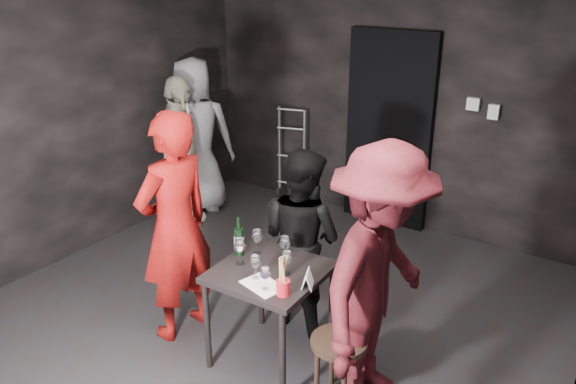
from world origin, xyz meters
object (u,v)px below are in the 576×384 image
Objects in this scene: server_red at (173,207)px; breadstick_cup at (283,277)px; bystander_cream at (180,146)px; hand_truck at (290,186)px; man_maroon at (381,257)px; bystander_grey at (194,122)px; tasting_table at (270,282)px; wine_bottle at (239,240)px; woman_black at (302,241)px; stool at (339,351)px.

server_red is 1.07m from breadstick_cup.
breadstick_cup is at bearing -150.04° from bystander_cream.
breadstick_cup is at bearing -73.64° from hand_truck.
man_maroon is 1.01× the size of bystander_grey.
bystander_grey is (-2.31, 1.78, 0.40)m from tasting_table.
bystander_grey is 2.65m from wine_bottle.
bystander_cream reaches higher than tasting_table.
server_red is at bearing -91.31° from hand_truck.
tasting_table is 2.54× the size of wine_bottle.
tasting_table is 0.53× the size of woman_black.
bystander_grey is (-0.81, -0.73, 0.83)m from hand_truck.
bystander_cream is at bearing 144.57° from wine_bottle.
hand_truck is at bearing -157.76° from server_red.
tasting_table is 2.50m from bystander_cream.
breadstick_cup is at bearing -39.81° from tasting_table.
hand_truck is 4.11× the size of breadstick_cup.
man_maroon is at bearing 0.63° from wine_bottle.
wine_bottle reaches higher than tasting_table.
server_red is 7.46× the size of breadstick_cup.
server_red is at bearing 50.28° from woman_black.
hand_truck is 3.34m from stool.
tasting_table is 1.60× the size of stool.
bystander_grey reaches higher than bystander_cream.
tasting_table is 0.36× the size of bystander_grey.
bystander_cream is 2.20m from wine_bottle.
bystander_grey reaches higher than woman_black.
man_maroon is (0.18, 0.15, 0.67)m from stool.
server_red is 2.40m from bystander_grey.
stool is (2.10, -2.60, 0.17)m from hand_truck.
hand_truck is 3.95× the size of wine_bottle.
woman_black reaches higher than stool.
man_maroon reaches higher than hand_truck.
hand_truck is at bearing 42.14° from man_maroon.
tasting_table is at bearing -75.56° from hand_truck.
breadstick_cup is at bearing 122.25° from woman_black.
woman_black reaches higher than wine_bottle.
tasting_table is 0.36× the size of man_maroon.
hand_truck is at bearing -46.35° from woman_black.
tasting_table is 0.90m from server_red.
tasting_table is 2.94m from bystander_grey.
breadstick_cup reaches higher than stool.
hand_truck is 0.55× the size of man_maroon.
stool is 0.62m from breadstick_cup.
hand_truck is 1.55× the size of tasting_table.
bystander_cream is at bearing 65.55° from man_maroon.
woman_black reaches higher than hand_truck.
wine_bottle is (-0.91, 0.14, 0.48)m from stool.
man_maroon is 3.53m from bystander_grey.
woman_black is 2.55m from bystander_grey.
wine_bottle is (-1.09, -0.01, -0.19)m from man_maroon.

